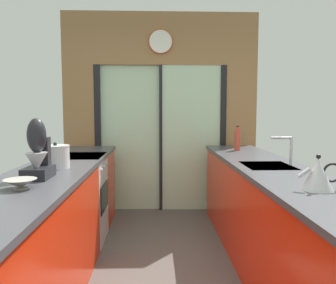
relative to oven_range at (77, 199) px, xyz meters
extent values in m
cube|color=#4C4742|center=(0.91, -0.65, -0.47)|extent=(5.04, 7.60, 0.02)
cube|color=olive|center=(0.91, 1.15, 1.89)|extent=(2.64, 0.08, 0.70)
cube|color=#B2D1AD|center=(0.49, 1.17, 0.54)|extent=(0.80, 0.02, 2.00)
cube|color=#B2D1AD|center=(1.33, 1.13, 0.54)|extent=(0.80, 0.02, 2.00)
cube|color=black|center=(0.05, 1.15, 0.54)|extent=(0.08, 0.10, 2.00)
cube|color=black|center=(1.77, 1.15, 0.54)|extent=(0.08, 0.10, 2.00)
cube|color=black|center=(0.91, 1.15, 0.54)|extent=(0.04, 0.10, 2.00)
cube|color=olive|center=(-0.20, 1.15, 0.54)|extent=(0.42, 0.08, 2.00)
cube|color=olive|center=(2.02, 1.15, 0.54)|extent=(0.42, 0.08, 2.00)
cylinder|color=white|center=(0.91, 1.09, 1.84)|extent=(0.30, 0.03, 0.30)
torus|color=#DB4C23|center=(0.91, 1.09, 1.84)|extent=(0.32, 0.02, 0.32)
cube|color=red|center=(0.00, -1.57, -0.02)|extent=(0.58, 2.55, 0.88)
cube|color=red|center=(0.00, 0.63, -0.02)|extent=(0.58, 0.65, 0.88)
cube|color=#3D3D42|center=(0.00, -0.95, 0.44)|extent=(0.62, 3.80, 0.04)
cube|color=red|center=(1.82, -0.95, -0.02)|extent=(0.58, 3.80, 0.88)
cube|color=#3D3D42|center=(1.82, -0.95, 0.44)|extent=(0.62, 3.80, 0.04)
cube|color=#B7BABC|center=(1.80, -0.70, 0.44)|extent=(0.40, 0.48, 0.05)
cylinder|color=#B7BABC|center=(2.00, -0.70, 0.59)|extent=(0.02, 0.02, 0.25)
cylinder|color=#B7BABC|center=(1.91, -0.70, 0.70)|extent=(0.18, 0.02, 0.02)
cube|color=#B7BABC|center=(0.00, 0.00, -0.02)|extent=(0.58, 0.60, 0.88)
cube|color=black|center=(0.29, 0.00, 0.02)|extent=(0.01, 0.48, 0.28)
cube|color=black|center=(0.00, 0.00, 0.45)|extent=(0.58, 0.60, 0.03)
cylinder|color=#B7BABC|center=(0.30, -0.18, 0.34)|extent=(0.02, 0.04, 0.04)
cylinder|color=#B7BABC|center=(0.30, 0.00, 0.34)|extent=(0.02, 0.04, 0.04)
cylinder|color=#B7BABC|center=(0.30, 0.18, 0.34)|extent=(0.02, 0.04, 0.04)
cylinder|color=gray|center=(0.02, -1.51, 0.47)|extent=(0.09, 0.09, 0.01)
cone|color=gray|center=(0.02, -1.51, 0.50)|extent=(0.20, 0.20, 0.05)
cube|color=black|center=(0.02, -1.19, 0.50)|extent=(0.17, 0.26, 0.08)
cube|color=black|center=(0.02, -1.09, 0.64)|extent=(0.10, 0.08, 0.20)
ellipsoid|color=black|center=(0.02, -1.20, 0.76)|extent=(0.13, 0.12, 0.24)
cone|color=#B7BABC|center=(0.02, -1.22, 0.58)|extent=(0.15, 0.15, 0.13)
cylinder|color=#B7BABC|center=(0.02, -0.77, 0.55)|extent=(0.22, 0.22, 0.18)
cylinder|color=#B7BABC|center=(0.02, -0.77, 0.65)|extent=(0.23, 0.23, 0.01)
sphere|color=black|center=(0.02, -0.77, 0.66)|extent=(0.03, 0.03, 0.03)
cone|color=#B7BABC|center=(1.80, -1.60, 0.56)|extent=(0.19, 0.19, 0.19)
sphere|color=black|center=(1.80, -1.60, 0.66)|extent=(0.03, 0.03, 0.03)
cylinder|color=#B7BABC|center=(1.72, -1.60, 0.57)|extent=(0.08, 0.02, 0.07)
torus|color=black|center=(1.89, -1.60, 0.57)|extent=(0.12, 0.01, 0.12)
cylinder|color=#B23D2D|center=(1.80, 0.40, 0.58)|extent=(0.07, 0.07, 0.24)
cylinder|color=#B23D2D|center=(1.80, 0.40, 0.72)|extent=(0.03, 0.03, 0.04)
cylinder|color=black|center=(1.80, 0.40, 0.75)|extent=(0.04, 0.04, 0.01)
camera|label=1|loc=(0.83, -3.58, 0.94)|focal=36.66mm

